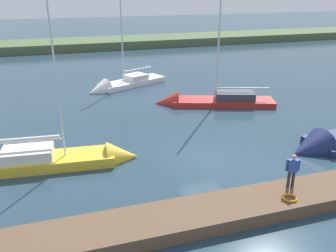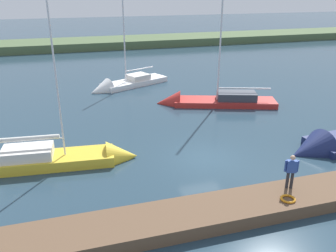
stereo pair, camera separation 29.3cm
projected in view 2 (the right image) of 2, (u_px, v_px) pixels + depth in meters
name	position (u px, v px, depth m)	size (l,w,h in m)	color
ground_plane	(205.00, 158.00, 20.47)	(200.00, 200.00, 0.00)	#263D4C
far_shoreline	(109.00, 46.00, 57.71)	(180.00, 8.00, 2.40)	#4C603D
dock_pier	(252.00, 205.00, 15.56)	(24.27, 2.26, 0.60)	brown
life_ring_buoy	(288.00, 199.00, 15.42)	(0.66, 0.66, 0.10)	orange
sailboat_inner_slip	(122.00, 86.00, 34.52)	(8.51, 5.42, 9.13)	white
sailboat_far_left	(207.00, 103.00, 29.62)	(10.07, 5.27, 11.88)	#B22823
sailboat_mid_channel	(69.00, 160.00, 19.78)	(8.56, 2.70, 10.47)	gold
person_on_dock	(291.00, 169.00, 16.00)	(0.61, 0.36, 1.67)	#28282D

